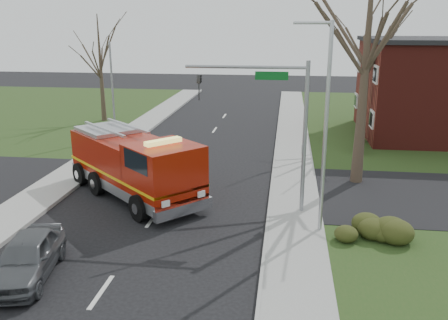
# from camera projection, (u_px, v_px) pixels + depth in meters

# --- Properties ---
(ground) EXTENTS (120.00, 120.00, 0.00)m
(ground) POSITION_uv_depth(u_px,v_px,m) (153.00, 218.00, 20.88)
(ground) COLOR black
(ground) RESTS_ON ground
(sidewalk_right) EXTENTS (2.40, 80.00, 0.15)m
(sidewalk_right) POSITION_uv_depth(u_px,v_px,m) (295.00, 224.00, 20.07)
(sidewalk_right) COLOR gray
(sidewalk_right) RESTS_ON ground
(sidewalk_left) EXTENTS (2.40, 80.00, 0.15)m
(sidewalk_left) POSITION_uv_depth(u_px,v_px,m) (21.00, 210.00, 21.65)
(sidewalk_left) COLOR gray
(sidewalk_left) RESTS_ON ground
(health_center_sign) EXTENTS (0.12, 2.00, 1.40)m
(health_center_sign) POSITION_uv_depth(u_px,v_px,m) (359.00, 140.00, 31.20)
(health_center_sign) COLOR #491113
(health_center_sign) RESTS_ON ground
(hedge_corner) EXTENTS (2.80, 2.00, 0.90)m
(hedge_corner) POSITION_uv_depth(u_px,v_px,m) (367.00, 227.00, 18.62)
(hedge_corner) COLOR #273212
(hedge_corner) RESTS_ON lawn_right
(bare_tree_near) EXTENTS (6.00, 6.00, 12.00)m
(bare_tree_near) POSITION_uv_depth(u_px,v_px,m) (367.00, 41.00, 23.31)
(bare_tree_near) COLOR #392921
(bare_tree_near) RESTS_ON ground
(bare_tree_far) EXTENTS (5.25, 5.25, 10.50)m
(bare_tree_far) POSITION_uv_depth(u_px,v_px,m) (368.00, 51.00, 31.95)
(bare_tree_far) COLOR #392921
(bare_tree_far) RESTS_ON ground
(bare_tree_left) EXTENTS (4.50, 4.50, 9.00)m
(bare_tree_left) POSITION_uv_depth(u_px,v_px,m) (100.00, 57.00, 39.63)
(bare_tree_left) COLOR #392921
(bare_tree_left) RESTS_ON ground
(traffic_signal_mast) EXTENTS (5.29, 0.18, 6.80)m
(traffic_signal_mast) POSITION_uv_depth(u_px,v_px,m) (276.00, 110.00, 20.33)
(traffic_signal_mast) COLOR gray
(traffic_signal_mast) RESTS_ON ground
(streetlight_pole) EXTENTS (1.48, 0.16, 8.40)m
(streetlight_pole) POSITION_uv_depth(u_px,v_px,m) (324.00, 124.00, 18.23)
(streetlight_pole) COLOR #B7BABF
(streetlight_pole) RESTS_ON ground
(utility_pole_far) EXTENTS (0.14, 0.14, 7.00)m
(utility_pole_far) POSITION_uv_depth(u_px,v_px,m) (113.00, 92.00, 34.09)
(utility_pole_far) COLOR gray
(utility_pole_far) RESTS_ON ground
(fire_engine) EXTENTS (8.14, 7.86, 3.41)m
(fire_engine) POSITION_uv_depth(u_px,v_px,m) (135.00, 167.00, 23.13)
(fire_engine) COLOR maroon
(fire_engine) RESTS_ON ground
(parked_car_maroon) EXTENTS (2.43, 4.51, 1.46)m
(parked_car_maroon) POSITION_uv_depth(u_px,v_px,m) (27.00, 257.00, 15.92)
(parked_car_maroon) COLOR #4C4E52
(parked_car_maroon) RESTS_ON ground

